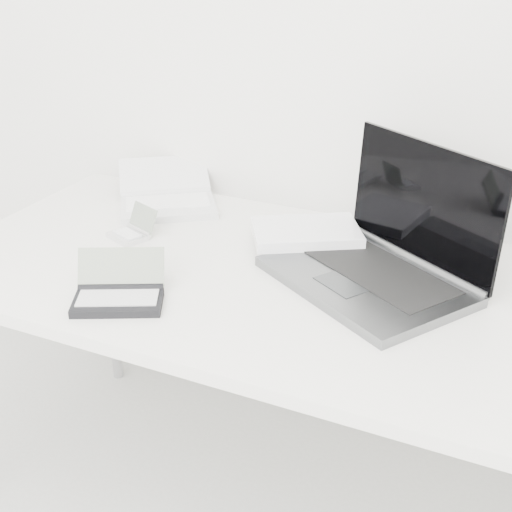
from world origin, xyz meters
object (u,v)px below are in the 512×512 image
at_px(palmtop_charcoal, 119,294).
at_px(desk, 275,293).
at_px(netbook_open_white, 167,197).
at_px(laptop_large, 366,253).

bearing_deg(palmtop_charcoal, desk, 18.72).
bearing_deg(netbook_open_white, palmtop_charcoal, -103.92).
height_order(netbook_open_white, palmtop_charcoal, palmtop_charcoal).
xyz_separation_m(desk, palmtop_charcoal, (-0.25, -0.25, 0.07)).
distance_m(desk, palmtop_charcoal, 0.36).
distance_m(laptop_large, palmtop_charcoal, 0.56).
bearing_deg(laptop_large, desk, -118.48).
relative_size(laptop_large, netbook_open_white, 1.49).
relative_size(netbook_open_white, palmtop_charcoal, 1.81).
distance_m(laptop_large, netbook_open_white, 0.66).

